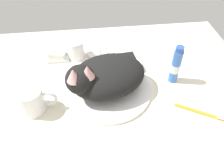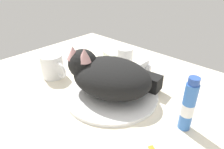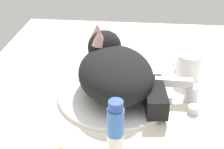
{
  "view_description": "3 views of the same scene",
  "coord_description": "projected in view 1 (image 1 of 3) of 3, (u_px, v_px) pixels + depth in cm",
  "views": [
    {
      "loc": [
        -4.86,
        -54.36,
        58.76
      ],
      "look_at": [
        1.39,
        -0.05,
        7.37
      ],
      "focal_mm": 36.21,
      "sensor_mm": 36.0,
      "label": 1
    },
    {
      "loc": [
        37.18,
        -39.75,
        37.97
      ],
      "look_at": [
        -1.91,
        2.33,
        6.09
      ],
      "focal_mm": 32.16,
      "sensor_mm": 36.0,
      "label": 2
    },
    {
      "loc": [
        69.73,
        6.08,
        47.22
      ],
      "look_at": [
        0.63,
        -0.83,
        6.9
      ],
      "focal_mm": 50.69,
      "sensor_mm": 36.0,
      "label": 3
    }
  ],
  "objects": [
    {
      "name": "coffee_mug",
      "position": [
        32.0,
        100.0,
        0.71
      ],
      "size": [
        12.47,
        8.31,
        8.76
      ],
      "color": "white",
      "rests_on": "ground_plane"
    },
    {
      "name": "toothbrush",
      "position": [
        202.0,
        112.0,
        0.72
      ],
      "size": [
        14.15,
        8.91,
        1.6
      ],
      "color": "orange",
      "rests_on": "ground_plane"
    },
    {
      "name": "soap_bar",
      "position": [
        58.0,
        54.0,
        0.91
      ],
      "size": [
        7.39,
        5.96,
        2.41
      ],
      "primitive_type": "cube",
      "rotation": [
        0.0,
        0.0,
        -0.2
      ],
      "color": "silver",
      "rests_on": "soap_dish"
    },
    {
      "name": "sink_basin",
      "position": [
        108.0,
        89.0,
        0.8
      ],
      "size": [
        30.25,
        30.25,
        1.1
      ],
      "primitive_type": "cylinder",
      "color": "white",
      "rests_on": "ground_plane"
    },
    {
      "name": "faucet",
      "position": [
        103.0,
        52.0,
        0.91
      ],
      "size": [
        13.42,
        11.39,
        6.26
      ],
      "color": "silver",
      "rests_on": "ground_plane"
    },
    {
      "name": "rinse_cup",
      "position": [
        76.0,
        49.0,
        0.91
      ],
      "size": [
        6.54,
        6.54,
        7.79
      ],
      "color": "white",
      "rests_on": "ground_plane"
    },
    {
      "name": "cat",
      "position": [
        104.0,
        76.0,
        0.75
      ],
      "size": [
        29.69,
        25.8,
        14.97
      ],
      "color": "black",
      "rests_on": "sink_basin"
    },
    {
      "name": "ground_plane",
      "position": [
        108.0,
        93.0,
        0.81
      ],
      "size": [
        110.0,
        82.5,
        3.0
      ],
      "primitive_type": "cube",
      "color": "silver"
    },
    {
      "name": "toothpaste_bottle",
      "position": [
        176.0,
        66.0,
        0.79
      ],
      "size": [
        3.28,
        3.28,
        15.13
      ],
      "color": "#3870C6",
      "rests_on": "ground_plane"
    },
    {
      "name": "soap_dish",
      "position": [
        58.0,
        57.0,
        0.92
      ],
      "size": [
        9.0,
        6.4,
        1.2
      ],
      "primitive_type": "cube",
      "color": "white",
      "rests_on": "ground_plane"
    }
  ]
}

